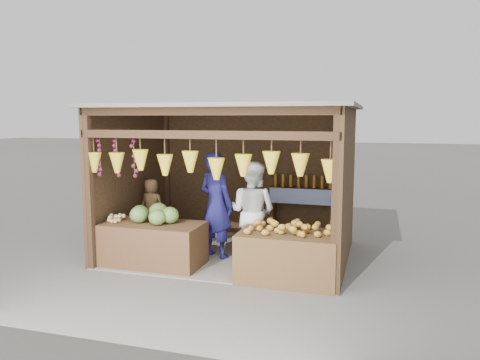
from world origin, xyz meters
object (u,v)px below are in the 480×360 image
(vendor_seated, at_px, (152,205))
(counter_right, at_px, (288,257))
(counter_left, at_px, (153,244))
(man_standing, at_px, (216,205))
(woman_standing, at_px, (253,212))

(vendor_seated, bearing_deg, counter_right, 165.94)
(counter_left, xyz_separation_m, man_standing, (0.85, 0.72, 0.57))
(counter_right, distance_m, woman_standing, 1.20)
(counter_right, distance_m, vendor_seated, 3.08)
(woman_standing, bearing_deg, counter_left, 36.97)
(counter_right, distance_m, man_standing, 1.75)
(counter_left, distance_m, woman_standing, 1.74)
(man_standing, bearing_deg, counter_right, 171.71)
(counter_left, bearing_deg, man_standing, 39.98)
(counter_right, relative_size, woman_standing, 0.86)
(counter_left, relative_size, vendor_seated, 1.62)
(woman_standing, bearing_deg, man_standing, 9.75)
(counter_right, xyz_separation_m, woman_standing, (-0.76, 0.79, 0.50))
(counter_right, bearing_deg, vendor_seated, 158.06)
(counter_left, bearing_deg, woman_standing, 24.03)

